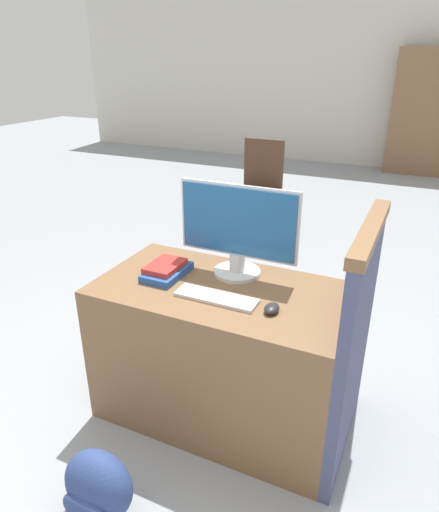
{
  "coord_description": "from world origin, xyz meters",
  "views": [
    {
      "loc": [
        0.81,
        -1.44,
        1.79
      ],
      "look_at": [
        0.0,
        0.3,
        0.94
      ],
      "focal_mm": 32.0,
      "sensor_mm": 36.0,
      "label": 1
    }
  ],
  "objects": [
    {
      "name": "carrel_divider",
      "position": [
        0.64,
        0.37,
        0.59
      ],
      "size": [
        0.07,
        0.75,
        1.17
      ],
      "color": "#474C70",
      "rests_on": "ground_plane"
    },
    {
      "name": "monitor",
      "position": [
        0.01,
        0.51,
        1.0
      ],
      "size": [
        0.62,
        0.24,
        0.47
      ],
      "color": "silver",
      "rests_on": "desk"
    },
    {
      "name": "bookshelf_far",
      "position": [
        0.56,
        6.62,
        0.95
      ],
      "size": [
        0.94,
        0.32,
        1.9
      ],
      "color": "#846042",
      "rests_on": "ground_plane"
    },
    {
      "name": "backpack",
      "position": [
        -0.21,
        -0.44,
        0.16
      ],
      "size": [
        0.31,
        0.24,
        0.32
      ],
      "color": "navy",
      "rests_on": "ground_plane"
    },
    {
      "name": "book_stack",
      "position": [
        -0.31,
        0.34,
        0.79
      ],
      "size": [
        0.17,
        0.27,
        0.06
      ],
      "color": "#285199",
      "rests_on": "desk"
    },
    {
      "name": "ground_plane",
      "position": [
        0.0,
        0.0,
        0.0
      ],
      "size": [
        20.0,
        20.0,
        0.0
      ],
      "primitive_type": "plane",
      "color": "#93999E"
    },
    {
      "name": "mouse",
      "position": [
        0.29,
        0.22,
        0.78
      ],
      "size": [
        0.06,
        0.09,
        0.04
      ],
      "color": "#262626",
      "rests_on": "desk"
    },
    {
      "name": "desk",
      "position": [
        0.0,
        0.34,
        0.38
      ],
      "size": [
        1.23,
        0.67,
        0.76
      ],
      "color": "brown",
      "rests_on": "ground_plane"
    },
    {
      "name": "wall_back",
      "position": [
        0.0,
        6.86,
        1.4
      ],
      "size": [
        12.0,
        0.06,
        2.8
      ],
      "color": "beige",
      "rests_on": "ground_plane"
    },
    {
      "name": "far_chair",
      "position": [
        -0.83,
        3.11,
        0.53
      ],
      "size": [
        0.44,
        0.44,
        0.97
      ],
      "rotation": [
        0.0,
        0.0,
        0.88
      ],
      "color": "#4C3323",
      "rests_on": "ground_plane"
    },
    {
      "name": "keyboard",
      "position": [
        0.02,
        0.22,
        0.77
      ],
      "size": [
        0.39,
        0.12,
        0.02
      ],
      "color": "silver",
      "rests_on": "desk"
    }
  ]
}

